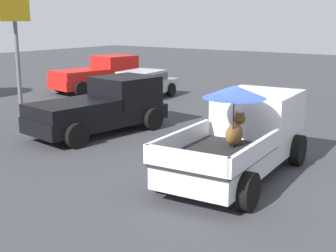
% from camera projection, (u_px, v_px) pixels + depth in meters
% --- Properties ---
extents(ground_plane, '(80.00, 80.00, 0.00)m').
position_uv_depth(ground_plane, '(236.00, 177.00, 11.37)').
color(ground_plane, '#38383D').
extents(pickup_truck_main, '(5.18, 2.57, 2.31)m').
position_uv_depth(pickup_truck_main, '(245.00, 134.00, 11.52)').
color(pickup_truck_main, black).
rests_on(pickup_truck_main, ground).
extents(pickup_truck_red, '(4.99, 2.66, 1.80)m').
position_uv_depth(pickup_truck_red, '(103.00, 107.00, 15.60)').
color(pickup_truck_red, black).
rests_on(pickup_truck_red, ground).
extents(pickup_truck_far, '(5.04, 2.83, 1.80)m').
position_uv_depth(pickup_truck_far, '(100.00, 74.00, 24.56)').
color(pickup_truck_far, black).
rests_on(pickup_truck_far, ground).
extents(parked_sedan_far, '(4.48, 2.36, 1.33)m').
position_uv_depth(parked_sedan_far, '(141.00, 83.00, 22.15)').
color(parked_sedan_far, black).
rests_on(parked_sedan_far, ground).
extents(motel_sign, '(1.40, 0.16, 4.53)m').
position_uv_depth(motel_sign, '(16.00, 32.00, 18.25)').
color(motel_sign, '#59595B').
rests_on(motel_sign, ground).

